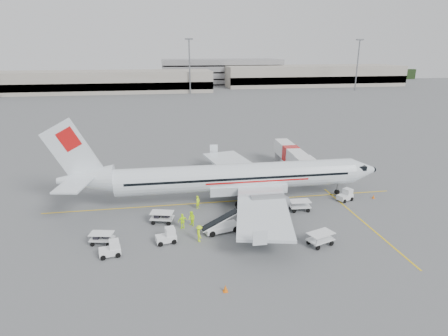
{
  "coord_description": "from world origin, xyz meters",
  "views": [
    {
      "loc": [
        -7.54,
        -42.88,
        18.4
      ],
      "look_at": [
        0.0,
        2.0,
        3.8
      ],
      "focal_mm": 30.0,
      "sensor_mm": 36.0,
      "label": 1
    }
  ],
  "objects": [
    {
      "name": "ground",
      "position": [
        0.0,
        0.0,
        0.0
      ],
      "size": [
        360.0,
        360.0,
        0.0
      ],
      "primitive_type": "plane",
      "color": "#56595B"
    },
    {
      "name": "stripe_lead",
      "position": [
        0.0,
        0.0,
        0.01
      ],
      "size": [
        44.0,
        0.2,
        0.01
      ],
      "primitive_type": "cube",
      "color": "yellow",
      "rests_on": "ground"
    },
    {
      "name": "stripe_cross",
      "position": [
        14.0,
        -8.0,
        0.01
      ],
      "size": [
        0.2,
        20.0,
        0.01
      ],
      "primitive_type": "cube",
      "color": "yellow",
      "rests_on": "ground"
    },
    {
      "name": "terminal_west",
      "position": [
        -40.0,
        130.0,
        4.5
      ],
      "size": [
        110.0,
        22.0,
        9.0
      ],
      "primitive_type": null,
      "color": "gray",
      "rests_on": "ground"
    },
    {
      "name": "terminal_east",
      "position": [
        70.0,
        145.0,
        5.0
      ],
      "size": [
        90.0,
        26.0,
        10.0
      ],
      "primitive_type": null,
      "color": "gray",
      "rests_on": "ground"
    },
    {
      "name": "parking_garage",
      "position": [
        25.0,
        160.0,
        7.0
      ],
      "size": [
        62.0,
        24.0,
        14.0
      ],
      "primitive_type": null,
      "color": "slate",
      "rests_on": "ground"
    },
    {
      "name": "treeline",
      "position": [
        0.0,
        175.0,
        3.0
      ],
      "size": [
        300.0,
        3.0,
        6.0
      ],
      "primitive_type": null,
      "color": "black",
      "rests_on": "ground"
    },
    {
      "name": "mast_center",
      "position": [
        5.0,
        118.0,
        11.0
      ],
      "size": [
        3.2,
        1.2,
        22.0
      ],
      "primitive_type": null,
      "color": "slate",
      "rests_on": "ground"
    },
    {
      "name": "mast_east",
      "position": [
        80.0,
        118.0,
        11.0
      ],
      "size": [
        3.2,
        1.2,
        22.0
      ],
      "primitive_type": null,
      "color": "slate",
      "rests_on": "ground"
    },
    {
      "name": "aircraft",
      "position": [
        1.47,
        0.07,
        5.43
      ],
      "size": [
        39.61,
        31.17,
        10.85
      ],
      "primitive_type": null,
      "rotation": [
        0.0,
        0.0,
        -0.01
      ],
      "color": "white",
      "rests_on": "ground"
    },
    {
      "name": "jet_bridge",
      "position": [
        11.92,
        10.44,
        1.98
      ],
      "size": [
        3.2,
        15.16,
        3.96
      ],
      "primitive_type": null,
      "rotation": [
        0.0,
        0.0,
        -0.02
      ],
      "color": "white",
      "rests_on": "ground"
    },
    {
      "name": "belt_loader",
      "position": [
        -1.95,
        -7.87,
        1.33
      ],
      "size": [
        5.22,
        3.02,
        2.66
      ],
      "primitive_type": null,
      "rotation": [
        0.0,
        0.0,
        0.25
      ],
      "color": "white",
      "rests_on": "ground"
    },
    {
      "name": "tug_fore",
      "position": [
        14.79,
        -2.17,
        0.76
      ],
      "size": [
        2.24,
        1.8,
        1.51
      ],
      "primitive_type": null,
      "rotation": [
        0.0,
        0.0,
        0.4
      ],
      "color": "white",
      "rests_on": "ground"
    },
    {
      "name": "tug_mid",
      "position": [
        -7.72,
        -9.32,
        0.76
      ],
      "size": [
        2.16,
        1.49,
        1.53
      ],
      "primitive_type": null,
      "rotation": [
        0.0,
        0.0,
        0.19
      ],
      "color": "white",
      "rests_on": "ground"
    },
    {
      "name": "tug_aft",
      "position": [
        -12.89,
        -10.97,
        0.75
      ],
      "size": [
        2.11,
        1.44,
        1.5
      ],
      "primitive_type": null,
      "rotation": [
        0.0,
        0.0,
        0.18
      ],
      "color": "white",
      "rests_on": "ground"
    },
    {
      "name": "cart_loaded_a",
      "position": [
        -8.04,
        -4.72,
        0.64
      ],
      "size": [
        2.75,
        2.04,
        1.28
      ],
      "primitive_type": null,
      "rotation": [
        0.0,
        0.0,
        -0.26
      ],
      "color": "white",
      "rests_on": "ground"
    },
    {
      "name": "cart_loaded_b",
      "position": [
        -13.94,
        -8.46,
        0.59
      ],
      "size": [
        2.48,
        1.77,
        1.17
      ],
      "primitive_type": null,
      "rotation": [
        0.0,
        0.0,
        -0.21
      ],
      "color": "white",
      "rests_on": "ground"
    },
    {
      "name": "cart_empty_a",
      "position": [
        7.17,
        -12.25,
        0.66
      ],
      "size": [
        2.89,
        2.27,
        1.32
      ],
      "primitive_type": null,
      "rotation": [
        0.0,
        0.0,
        0.34
      ],
      "color": "white",
      "rests_on": "ground"
    },
    {
      "name": "cart_empty_b",
      "position": [
        8.07,
        -4.13,
        0.64
      ],
      "size": [
        2.51,
        1.57,
        1.27
      ],
      "primitive_type": null,
      "rotation": [
        0.0,
        0.0,
        -0.05
      ],
      "color": "white",
      "rests_on": "ground"
    },
    {
      "name": "cone_nose",
      "position": [
        18.8,
        -2.1,
        0.27
      ],
      "size": [
        0.33,
        0.33,
        0.54
      ],
      "primitive_type": "cone",
      "color": "orange",
      "rests_on": "ground"
    },
    {
      "name": "cone_port",
      "position": [
        -3.28,
        10.59,
        0.28
      ],
      "size": [
        0.34,
        0.34,
        0.56
      ],
      "primitive_type": "cone",
      "color": "orange",
      "rests_on": "ground"
    },
    {
      "name": "cone_stbd",
      "position": [
        -3.25,
        -18.01,
        0.32
      ],
      "size": [
        0.39,
        0.39,
        0.63
      ],
      "primitive_type": "cone",
      "color": "orange",
      "rests_on": "ground"
    },
    {
      "name": "crew_a",
      "position": [
        -3.76,
        -1.5,
        0.81
      ],
      "size": [
        0.69,
        0.7,
        1.62
      ],
      "primitive_type": "imported",
      "rotation": [
        0.0,
        0.0,
        0.83
      ],
      "color": "#C2F30F",
      "rests_on": "ground"
    },
    {
      "name": "crew_b",
      "position": [
        -4.9,
        -6.03,
        0.84
      ],
      "size": [
        0.95,
        1.02,
        1.68
      ],
      "primitive_type": "imported",
      "rotation": [
        0.0,
        0.0,
        -1.07
      ],
      "color": "#C2F30F",
      "rests_on": "ground"
    },
    {
      "name": "crew_c",
      "position": [
        -4.43,
        -9.57,
        0.86
      ],
      "size": [
        0.75,
        1.17,
        1.72
      ],
      "primitive_type": "imported",
      "rotation": [
        0.0,
        0.0,
        1.67
      ],
      "color": "#C2F30F",
      "rests_on": "ground"
    },
    {
      "name": "crew_d",
      "position": [
        -5.9,
        -6.51,
        0.85
      ],
      "size": [
        1.08,
        0.67,
        1.71
      ],
      "primitive_type": "imported",
      "rotation": [
        0.0,
        0.0,
        3.42
      ],
      "color": "#C2F30F",
      "rests_on": "ground"
    }
  ]
}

